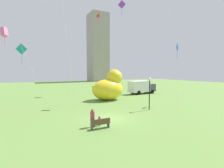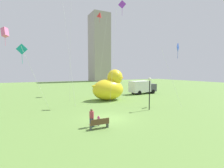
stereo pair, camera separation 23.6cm
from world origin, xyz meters
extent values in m
plane|color=olive|center=(0.00, 0.00, 0.00)|extent=(140.00, 140.00, 0.00)
cube|color=brown|center=(-2.08, -2.40, 0.42)|extent=(1.71, 0.45, 0.06)
cube|color=brown|center=(-2.08, -2.59, 0.68)|extent=(1.71, 0.06, 0.45)
cube|color=#47474C|center=(-2.85, -2.40, 0.20)|extent=(0.08, 0.37, 0.39)
cube|color=#47474C|center=(-1.30, -2.40, 0.20)|extent=(0.08, 0.37, 0.39)
cylinder|color=#38476B|center=(-2.60, -1.69, 0.40)|extent=(0.18, 0.18, 0.79)
cylinder|color=#38476B|center=(-2.40, -1.69, 0.40)|extent=(0.18, 0.18, 0.79)
cylinder|color=#B23F4C|center=(-2.50, -1.69, 1.09)|extent=(0.40, 0.40, 0.60)
sphere|color=brown|center=(-2.50, -1.69, 1.51)|extent=(0.23, 0.23, 0.23)
cylinder|color=silver|center=(-1.92, -1.73, 0.24)|extent=(0.11, 0.11, 0.48)
cylinder|color=silver|center=(-1.80, -1.73, 0.24)|extent=(0.11, 0.11, 0.48)
cylinder|color=#D85999|center=(-1.86, -1.73, 0.65)|extent=(0.24, 0.24, 0.36)
sphere|color=#D8AD8C|center=(-1.86, -1.73, 0.90)|extent=(0.14, 0.14, 0.14)
ellipsoid|color=yellow|center=(4.94, 10.45, 1.80)|extent=(5.52, 4.08, 3.60)
sphere|color=yellow|center=(6.26, 10.45, 3.92)|extent=(2.69, 2.69, 2.69)
cone|color=orange|center=(7.47, 10.45, 3.79)|extent=(1.21, 1.21, 1.21)
cone|color=yellow|center=(2.54, 10.45, 2.40)|extent=(1.65, 1.44, 1.73)
cylinder|color=black|center=(6.39, 1.27, 1.89)|extent=(0.12, 0.12, 3.78)
sphere|color=#EAEACC|center=(6.39, 1.27, 3.94)|extent=(0.40, 0.40, 0.40)
cube|color=white|center=(14.41, 14.28, 1.65)|extent=(4.65, 2.62, 2.40)
cube|color=#4C4C56|center=(17.52, 14.50, 1.29)|extent=(1.91, 2.42, 1.68)
cylinder|color=black|center=(17.32, 14.49, 0.45)|extent=(1.07, 2.46, 0.90)
cylinder|color=black|center=(13.44, 14.21, 0.45)|extent=(1.07, 2.46, 0.90)
cube|color=#9E938C|center=(26.00, 64.54, 16.73)|extent=(8.68, 9.52, 33.46)
cylinder|color=silver|center=(-2.27, 8.49, 9.35)|extent=(1.62, 1.61, 18.71)
cylinder|color=silver|center=(8.27, 20.31, 8.67)|extent=(1.48, 1.98, 17.35)
cone|color=red|center=(7.29, 19.58, 17.34)|extent=(1.29, 1.60, 1.46)
cylinder|color=red|center=(7.29, 19.58, 16.44)|extent=(0.04, 0.04, 1.60)
cylinder|color=silver|center=(-1.04, 11.81, 9.88)|extent=(0.27, 1.79, 19.75)
cylinder|color=silver|center=(5.18, 8.94, 7.66)|extent=(2.20, 1.96, 15.32)
cube|color=purple|center=(6.15, 7.85, 15.32)|extent=(0.95, 0.93, 1.27)
cylinder|color=purple|center=(6.15, 7.85, 14.42)|extent=(0.04, 0.04, 1.60)
cylinder|color=silver|center=(-6.46, 5.61, 3.77)|extent=(2.99, 2.91, 7.55)
cube|color=teal|center=(-7.90, 7.09, 7.54)|extent=(1.25, 0.36, 1.27)
cylinder|color=teal|center=(-7.90, 7.09, 6.64)|extent=(0.04, 0.04, 1.60)
cube|color=pink|center=(-9.77, 9.94, 9.87)|extent=(0.96, 1.15, 1.31)
cylinder|color=pink|center=(-9.77, 9.94, 8.97)|extent=(0.04, 0.04, 1.60)
cylinder|color=silver|center=(11.26, 2.47, 4.28)|extent=(0.80, 3.45, 8.58)
cube|color=blue|center=(12.98, 2.86, 8.57)|extent=(1.13, 0.68, 1.27)
cylinder|color=blue|center=(12.98, 2.86, 7.67)|extent=(0.04, 0.04, 1.60)
camera|label=1|loc=(-7.81, -15.58, 4.93)|focal=27.23mm
camera|label=2|loc=(-7.60, -15.69, 4.93)|focal=27.23mm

